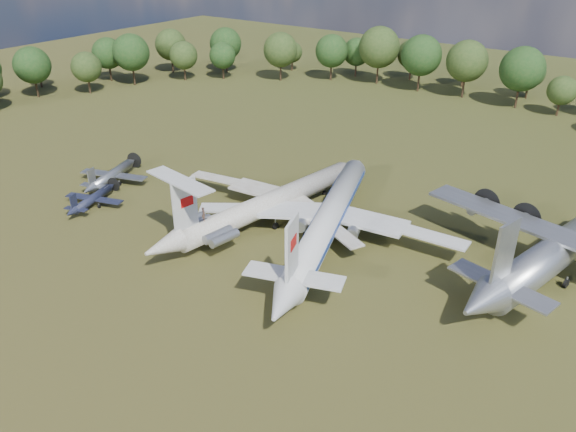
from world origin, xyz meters
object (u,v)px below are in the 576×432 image
Objects in this scene: an12_transport at (553,257)px; small_prop_northwest at (112,177)px; il62_airliner at (272,206)px; tu104_jet at (328,224)px; person_on_il62 at (204,214)px; small_prop_west at (93,201)px.

an12_transport is 68.04m from small_prop_northwest.
tu104_jet is at bearing 7.44° from il62_airliner.
il62_airliner is 30.01m from small_prop_northwest.
person_on_il62 reaches higher than an12_transport.
an12_transport reaches higher than small_prop_west.
small_prop_west is 8.55m from small_prop_northwest.
person_on_il62 is at bearing -32.07° from small_prop_northwest.
tu104_jet reaches higher than small_prop_west.
tu104_jet is 39.82m from small_prop_northwest.
il62_airliner is at bearing -154.47° from an12_transport.
small_prop_west is 23.57m from person_on_il62.
tu104_jet is at bearing -149.63° from an12_transport.
small_prop_northwest is 28.69m from person_on_il62.
il62_airliner is 22.88× the size of person_on_il62.
tu104_jet is 28.47m from an12_transport.
small_prop_northwest is at bearing 12.53° from person_on_il62.
small_prop_northwest reaches higher than small_prop_west.
small_prop_northwest is (-4.48, 7.28, 0.23)m from small_prop_west.
tu104_jet is at bearing 1.95° from small_prop_west.
tu104_jet is 3.81× the size of small_prop_west.
il62_airliner is 9.97m from tu104_jet.
tu104_jet reaches higher than il62_airliner.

